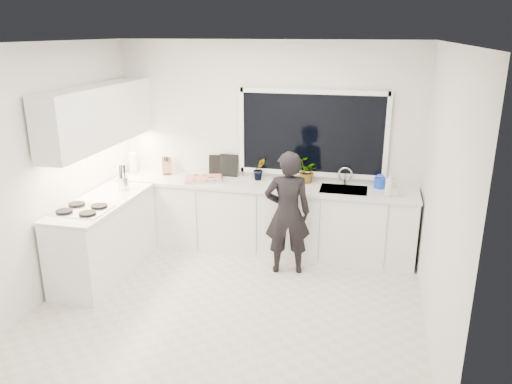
# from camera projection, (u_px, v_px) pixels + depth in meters

# --- Properties ---
(floor) EXTENTS (4.00, 3.50, 0.02)m
(floor) POSITION_uv_depth(u_px,v_px,m) (231.00, 304.00, 5.38)
(floor) COLOR beige
(floor) RESTS_ON ground
(wall_back) EXTENTS (4.00, 0.02, 2.70)m
(wall_back) POSITION_uv_depth(u_px,v_px,m) (267.00, 146.00, 6.59)
(wall_back) COLOR white
(wall_back) RESTS_ON ground
(wall_left) EXTENTS (0.02, 3.50, 2.70)m
(wall_left) POSITION_uv_depth(u_px,v_px,m) (52.00, 171.00, 5.41)
(wall_left) COLOR white
(wall_left) RESTS_ON ground
(wall_right) EXTENTS (0.02, 3.50, 2.70)m
(wall_right) POSITION_uv_depth(u_px,v_px,m) (442.00, 199.00, 4.52)
(wall_right) COLOR white
(wall_right) RESTS_ON ground
(ceiling) EXTENTS (4.00, 3.50, 0.02)m
(ceiling) POSITION_uv_depth(u_px,v_px,m) (227.00, 41.00, 4.54)
(ceiling) COLOR white
(ceiling) RESTS_ON wall_back
(window) EXTENTS (1.80, 0.02, 1.00)m
(window) POSITION_uv_depth(u_px,v_px,m) (312.00, 133.00, 6.37)
(window) COLOR black
(window) RESTS_ON wall_back
(base_cabinets_back) EXTENTS (3.92, 0.58, 0.88)m
(base_cabinets_back) POSITION_uv_depth(u_px,v_px,m) (261.00, 218.00, 6.59)
(base_cabinets_back) COLOR white
(base_cabinets_back) RESTS_ON floor
(base_cabinets_left) EXTENTS (0.58, 1.60, 0.88)m
(base_cabinets_left) POSITION_uv_depth(u_px,v_px,m) (104.00, 239.00, 5.94)
(base_cabinets_left) COLOR white
(base_cabinets_left) RESTS_ON floor
(countertop_back) EXTENTS (3.94, 0.62, 0.04)m
(countertop_back) POSITION_uv_depth(u_px,v_px,m) (261.00, 185.00, 6.44)
(countertop_back) COLOR silver
(countertop_back) RESTS_ON base_cabinets_back
(countertop_left) EXTENTS (0.62, 1.60, 0.04)m
(countertop_left) POSITION_uv_depth(u_px,v_px,m) (101.00, 202.00, 5.80)
(countertop_left) COLOR silver
(countertop_left) RESTS_ON base_cabinets_left
(upper_cabinets) EXTENTS (0.34, 2.10, 0.70)m
(upper_cabinets) POSITION_uv_depth(u_px,v_px,m) (99.00, 116.00, 5.85)
(upper_cabinets) COLOR white
(upper_cabinets) RESTS_ON wall_left
(sink) EXTENTS (0.58, 0.42, 0.14)m
(sink) POSITION_uv_depth(u_px,v_px,m) (343.00, 193.00, 6.22)
(sink) COLOR silver
(sink) RESTS_ON countertop_back
(faucet) EXTENTS (0.03, 0.03, 0.22)m
(faucet) POSITION_uv_depth(u_px,v_px,m) (345.00, 176.00, 6.36)
(faucet) COLOR silver
(faucet) RESTS_ON countertop_back
(stovetop) EXTENTS (0.56, 0.48, 0.03)m
(stovetop) POSITION_uv_depth(u_px,v_px,m) (82.00, 209.00, 5.47)
(stovetop) COLOR black
(stovetop) RESTS_ON countertop_left
(person) EXTENTS (0.61, 0.47, 1.50)m
(person) POSITION_uv_depth(u_px,v_px,m) (287.00, 213.00, 5.88)
(person) COLOR black
(person) RESTS_ON floor
(pizza_tray) EXTENTS (0.61, 0.52, 0.03)m
(pizza_tray) POSITION_uv_depth(u_px,v_px,m) (203.00, 179.00, 6.58)
(pizza_tray) COLOR #BCBDC1
(pizza_tray) RESTS_ON countertop_back
(pizza) EXTENTS (0.55, 0.47, 0.01)m
(pizza) POSITION_uv_depth(u_px,v_px,m) (203.00, 178.00, 6.57)
(pizza) COLOR #C24119
(pizza) RESTS_ON pizza_tray
(watering_can) EXTENTS (0.16, 0.16, 0.13)m
(watering_can) POSITION_uv_depth(u_px,v_px,m) (380.00, 183.00, 6.24)
(watering_can) COLOR blue
(watering_can) RESTS_ON countertop_back
(paper_towel_roll) EXTENTS (0.12, 0.12, 0.26)m
(paper_towel_roll) POSITION_uv_depth(u_px,v_px,m) (133.00, 163.00, 6.90)
(paper_towel_roll) COLOR white
(paper_towel_roll) RESTS_ON countertop_back
(knife_block) EXTENTS (0.16, 0.15, 0.22)m
(knife_block) POSITION_uv_depth(u_px,v_px,m) (167.00, 166.00, 6.84)
(knife_block) COLOR olive
(knife_block) RESTS_ON countertop_back
(utensil_crock) EXTENTS (0.17, 0.17, 0.16)m
(utensil_crock) POSITION_uv_depth(u_px,v_px,m) (123.00, 183.00, 6.17)
(utensil_crock) COLOR silver
(utensil_crock) RESTS_ON countertop_left
(picture_frame_large) EXTENTS (0.22, 0.06, 0.28)m
(picture_frame_large) POSITION_uv_depth(u_px,v_px,m) (217.00, 165.00, 6.77)
(picture_frame_large) COLOR black
(picture_frame_large) RESTS_ON countertop_back
(picture_frame_small) EXTENTS (0.25, 0.03, 0.30)m
(picture_frame_small) POSITION_uv_depth(u_px,v_px,m) (229.00, 165.00, 6.73)
(picture_frame_small) COLOR black
(picture_frame_small) RESTS_ON countertop_back
(herb_plants) EXTENTS (0.88, 0.29, 0.31)m
(herb_plants) POSITION_uv_depth(u_px,v_px,m) (294.00, 171.00, 6.45)
(herb_plants) COLOR #26662D
(herb_plants) RESTS_ON countertop_back
(soap_bottles) EXTENTS (0.19, 0.14, 0.30)m
(soap_bottles) POSITION_uv_depth(u_px,v_px,m) (391.00, 185.00, 5.90)
(soap_bottles) COLOR #D8BF66
(soap_bottles) RESTS_ON countertop_back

